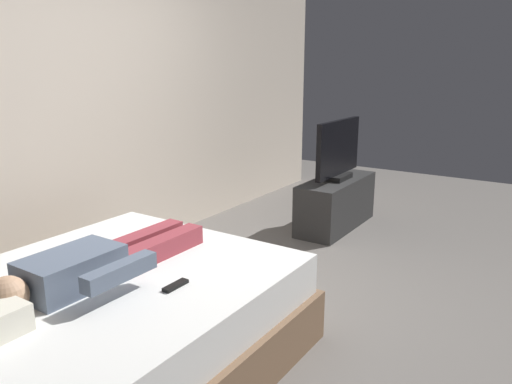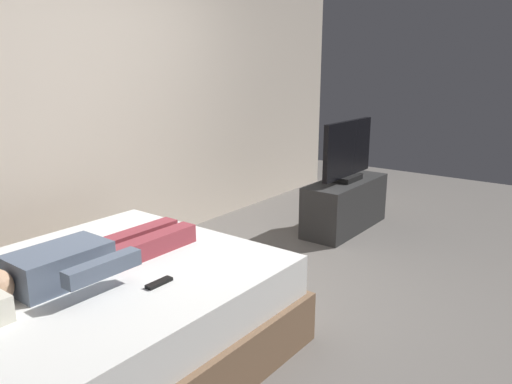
{
  "view_description": "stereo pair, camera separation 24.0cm",
  "coord_description": "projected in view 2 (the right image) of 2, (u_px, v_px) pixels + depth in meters",
  "views": [
    {
      "loc": [
        -2.47,
        -1.53,
        1.61
      ],
      "look_at": [
        0.47,
        0.41,
        0.69
      ],
      "focal_mm": 34.26,
      "sensor_mm": 36.0,
      "label": 1
    },
    {
      "loc": [
        -2.33,
        -1.73,
        1.61
      ],
      "look_at": [
        0.47,
        0.41,
        0.69
      ],
      "focal_mm": 34.26,
      "sensor_mm": 36.0,
      "label": 2
    }
  ],
  "objects": [
    {
      "name": "ground_plane",
      "position": [
        262.0,
        317.0,
        3.21
      ],
      "size": [
        10.0,
        10.0,
        0.0
      ],
      "primitive_type": "plane",
      "color": "slate"
    },
    {
      "name": "back_wall",
      "position": [
        128.0,
        90.0,
        4.19
      ],
      "size": [
        6.4,
        0.1,
        2.8
      ],
      "primitive_type": "cube",
      "color": "beige",
      "rests_on": "ground"
    },
    {
      "name": "bed",
      "position": [
        88.0,
        325.0,
        2.6
      ],
      "size": [
        2.0,
        1.63,
        0.54
      ],
      "color": "brown",
      "rests_on": "ground"
    },
    {
      "name": "person",
      "position": [
        84.0,
        260.0,
        2.55
      ],
      "size": [
        1.26,
        0.46,
        0.18
      ],
      "color": "slate",
      "rests_on": "bed"
    },
    {
      "name": "remote",
      "position": [
        159.0,
        283.0,
        2.45
      ],
      "size": [
        0.15,
        0.04,
        0.02
      ],
      "primitive_type": "cube",
      "color": "black",
      "rests_on": "bed"
    },
    {
      "name": "tv_stand",
      "position": [
        345.0,
        205.0,
        4.89
      ],
      "size": [
        1.1,
        0.4,
        0.5
      ],
      "primitive_type": "cube",
      "color": "#2D2D2D",
      "rests_on": "ground"
    },
    {
      "name": "tv",
      "position": [
        348.0,
        152.0,
        4.76
      ],
      "size": [
        0.88,
        0.2,
        0.59
      ],
      "color": "black",
      "rests_on": "tv_stand"
    }
  ]
}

